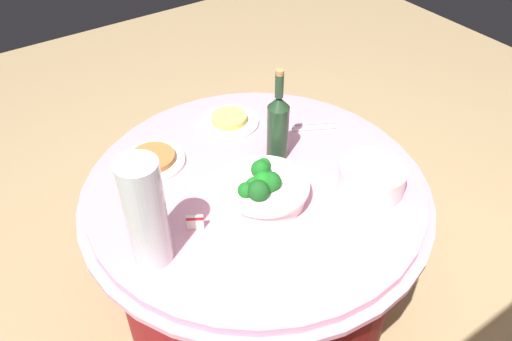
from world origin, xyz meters
TOP-DOWN VIEW (x-y plane):
  - ground_plane at (0.00, 0.00)m, footprint 6.00×6.00m
  - buffet_table at (0.00, 0.00)m, footprint 1.16×1.16m
  - broccoli_bowl at (0.02, 0.08)m, footprint 0.28×0.28m
  - plate_stack at (-0.28, 0.24)m, footprint 0.21×0.21m
  - wine_bottle at (-0.14, -0.07)m, footprint 0.07×0.07m
  - decorative_fruit_vase at (0.41, 0.09)m, footprint 0.11×0.11m
  - serving_tongs at (-0.34, -0.14)m, footprint 0.16×0.11m
  - food_plate_peanuts at (0.23, -0.28)m, footprint 0.22×0.22m
  - food_plate_noodles at (-0.10, -0.33)m, footprint 0.22×0.22m
  - label_placard_front at (0.27, 0.07)m, footprint 0.05×0.03m

SIDE VIEW (x-z plane):
  - ground_plane at x=0.00m, z-range 0.00..0.00m
  - buffet_table at x=0.00m, z-range 0.01..0.75m
  - serving_tongs at x=-0.34m, z-range 0.74..0.75m
  - food_plate_peanuts at x=0.23m, z-range 0.74..0.77m
  - food_plate_noodles at x=-0.10m, z-range 0.74..0.77m
  - label_placard_front at x=0.27m, z-range 0.74..0.80m
  - plate_stack at x=-0.28m, z-range 0.74..0.83m
  - broccoli_bowl at x=0.02m, z-range 0.73..0.84m
  - wine_bottle at x=-0.14m, z-range 0.70..1.04m
  - decorative_fruit_vase at x=0.41m, z-range 0.73..1.07m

